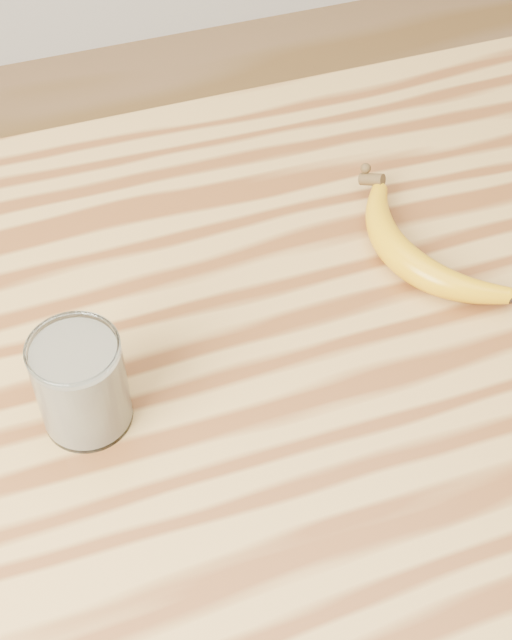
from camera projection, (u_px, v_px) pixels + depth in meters
name	position (u px, v px, depth m)	size (l,w,h in m)	color
table	(273.00, 394.00, 1.03)	(1.20, 0.80, 0.90)	#AF8243
smoothie_glass	(81.00, 384.00, 0.81)	(0.08, 0.08, 0.11)	white
banana	(404.00, 260.00, 0.96)	(0.11, 0.30, 0.04)	#CD8F0B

